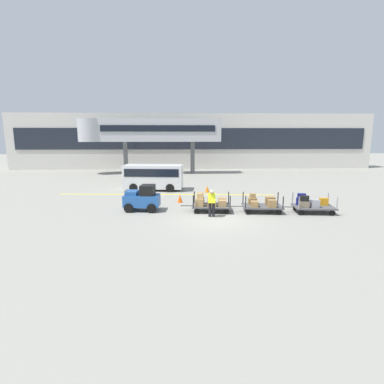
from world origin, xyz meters
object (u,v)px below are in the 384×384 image
(baggage_cart_tail, at_px, (311,204))
(safety_cone_far, at_px, (180,198))
(baggage_tug, at_px, (142,199))
(baggage_handler, at_px, (212,202))
(baggage_cart_lead, at_px, (210,203))
(baggage_cart_middle, at_px, (262,204))
(safety_cone_near, at_px, (207,189))
(shuttle_van, at_px, (154,175))

(baggage_cart_tail, bearing_deg, safety_cone_far, 157.72)
(baggage_tug, height_order, baggage_cart_tail, baggage_tug)
(baggage_handler, bearing_deg, baggage_cart_lead, 87.41)
(baggage_cart_lead, distance_m, baggage_cart_middle, 3.08)
(baggage_tug, height_order, baggage_handler, baggage_tug)
(baggage_cart_tail, relative_size, safety_cone_near, 5.56)
(baggage_cart_lead, distance_m, safety_cone_far, 3.17)
(baggage_cart_middle, relative_size, safety_cone_far, 5.56)
(baggage_handler, xyz_separation_m, safety_cone_far, (-1.75, 3.82, -0.59))
(safety_cone_far, bearing_deg, baggage_cart_lead, -55.13)
(baggage_cart_middle, height_order, safety_cone_near, baggage_cart_middle)
(baggage_tug, xyz_separation_m, shuttle_van, (0.11, 7.05, 0.48))
(baggage_cart_middle, bearing_deg, baggage_cart_lead, 174.84)
(baggage_tug, height_order, safety_cone_far, baggage_tug)
(baggage_cart_tail, xyz_separation_m, safety_cone_far, (-7.70, 3.16, -0.24))
(safety_cone_far, bearing_deg, baggage_cart_middle, -30.46)
(shuttle_van, distance_m, safety_cone_near, 4.64)
(baggage_tug, distance_m, safety_cone_far, 3.20)
(baggage_cart_lead, distance_m, baggage_handler, 1.27)
(baggage_cart_lead, xyz_separation_m, safety_cone_far, (-1.80, 2.59, -0.26))
(baggage_handler, distance_m, safety_cone_near, 7.45)
(baggage_tug, bearing_deg, shuttle_van, 89.09)
(baggage_cart_lead, height_order, baggage_cart_tail, baggage_cart_lead)
(baggage_handler, bearing_deg, baggage_tug, 158.01)
(baggage_cart_middle, height_order, baggage_cart_tail, baggage_cart_tail)
(baggage_cart_lead, distance_m, safety_cone_near, 6.20)
(baggage_cart_lead, height_order, safety_cone_near, baggage_cart_lead)
(baggage_handler, distance_m, safety_cone_far, 4.24)
(baggage_handler, relative_size, shuttle_van, 0.31)
(baggage_handler, bearing_deg, baggage_cart_middle, 16.92)
(baggage_cart_tail, distance_m, safety_cone_far, 8.33)
(baggage_cart_tail, height_order, safety_cone_far, baggage_cart_tail)
(baggage_cart_tail, bearing_deg, baggage_tug, 174.48)
(baggage_cart_middle, height_order, safety_cone_far, baggage_cart_middle)
(shuttle_van, bearing_deg, baggage_tug, -90.91)
(baggage_tug, relative_size, baggage_cart_tail, 0.72)
(baggage_cart_middle, xyz_separation_m, shuttle_van, (-7.04, 7.72, 0.73))
(safety_cone_near, bearing_deg, shuttle_van, 163.83)
(baggage_tug, xyz_separation_m, baggage_handler, (4.02, -1.63, 0.11))
(baggage_cart_lead, distance_m, baggage_cart_tail, 5.93)
(baggage_tug, bearing_deg, baggage_handler, -21.99)
(baggage_cart_middle, bearing_deg, safety_cone_near, 112.48)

